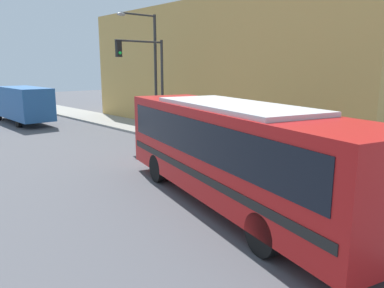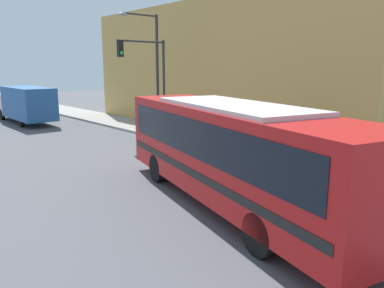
{
  "view_description": "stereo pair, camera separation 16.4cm",
  "coord_description": "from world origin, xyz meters",
  "px_view_note": "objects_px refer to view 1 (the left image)",
  "views": [
    {
      "loc": [
        -8.96,
        -5.69,
        4.41
      ],
      "look_at": [
        0.6,
        4.99,
        1.43
      ],
      "focal_mm": 35.0,
      "sensor_mm": 36.0,
      "label": 1
    },
    {
      "loc": [
        -8.84,
        -5.8,
        4.41
      ],
      "look_at": [
        0.6,
        4.99,
        1.43
      ],
      "focal_mm": 35.0,
      "sensor_mm": 36.0,
      "label": 2
    }
  ],
  "objects_px": {
    "delivery_truck": "(22,103)",
    "street_lamp": "(151,64)",
    "city_bus": "(232,147)",
    "parking_meter": "(199,129)",
    "fire_hydrant": "(295,156)",
    "traffic_light_pole": "(148,72)"
  },
  "relations": [
    {
      "from": "traffic_light_pole",
      "to": "street_lamp",
      "type": "height_order",
      "value": "street_lamp"
    },
    {
      "from": "delivery_truck",
      "to": "parking_meter",
      "type": "relative_size",
      "value": 7.05
    },
    {
      "from": "street_lamp",
      "to": "fire_hydrant",
      "type": "bearing_deg",
      "value": -89.42
    },
    {
      "from": "delivery_truck",
      "to": "traffic_light_pole",
      "type": "xyz_separation_m",
      "value": [
        3.52,
        -12.21,
        2.55
      ]
    },
    {
      "from": "fire_hydrant",
      "to": "traffic_light_pole",
      "type": "relative_size",
      "value": 0.13
    },
    {
      "from": "city_bus",
      "to": "traffic_light_pole",
      "type": "bearing_deg",
      "value": 81.87
    },
    {
      "from": "city_bus",
      "to": "delivery_truck",
      "type": "bearing_deg",
      "value": 101.96
    },
    {
      "from": "city_bus",
      "to": "parking_meter",
      "type": "distance_m",
      "value": 9.29
    },
    {
      "from": "street_lamp",
      "to": "city_bus",
      "type": "bearing_deg",
      "value": -114.65
    },
    {
      "from": "traffic_light_pole",
      "to": "delivery_truck",
      "type": "bearing_deg",
      "value": 106.08
    },
    {
      "from": "fire_hydrant",
      "to": "traffic_light_pole",
      "type": "bearing_deg",
      "value": 95.36
    },
    {
      "from": "city_bus",
      "to": "delivery_truck",
      "type": "distance_m",
      "value": 23.19
    },
    {
      "from": "delivery_truck",
      "to": "street_lamp",
      "type": "distance_m",
      "value": 12.56
    },
    {
      "from": "delivery_truck",
      "to": "street_lamp",
      "type": "relative_size",
      "value": 1.15
    },
    {
      "from": "city_bus",
      "to": "traffic_light_pole",
      "type": "xyz_separation_m",
      "value": [
        4.59,
        10.95,
        2.19
      ]
    },
    {
      "from": "parking_meter",
      "to": "fire_hydrant",
      "type": "bearing_deg",
      "value": -90.0
    },
    {
      "from": "traffic_light_pole",
      "to": "city_bus",
      "type": "bearing_deg",
      "value": -112.72
    },
    {
      "from": "delivery_truck",
      "to": "fire_hydrant",
      "type": "height_order",
      "value": "delivery_truck"
    },
    {
      "from": "fire_hydrant",
      "to": "street_lamp",
      "type": "relative_size",
      "value": 0.1
    },
    {
      "from": "delivery_truck",
      "to": "fire_hydrant",
      "type": "relative_size",
      "value": 11.13
    },
    {
      "from": "delivery_truck",
      "to": "city_bus",
      "type": "bearing_deg",
      "value": -92.63
    },
    {
      "from": "traffic_light_pole",
      "to": "fire_hydrant",
      "type": "bearing_deg",
      "value": -84.64
    }
  ]
}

